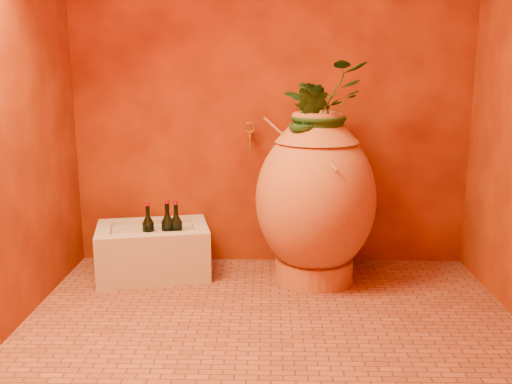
{
  "coord_description": "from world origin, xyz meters",
  "views": [
    {
      "loc": [
        -0.01,
        -2.6,
        1.26
      ],
      "look_at": [
        -0.08,
        0.35,
        0.61
      ],
      "focal_mm": 40.0,
      "sensor_mm": 36.0,
      "label": 1
    }
  ],
  "objects_px": {
    "stone_basin": "(153,251)",
    "wine_bottle_c": "(149,233)",
    "wine_bottle_a": "(177,233)",
    "wall_tap": "(250,134)",
    "wine_bottle_b": "(168,233)",
    "amphora": "(316,199)"
  },
  "relations": [
    {
      "from": "wine_bottle_b",
      "to": "wall_tap",
      "type": "height_order",
      "value": "wall_tap"
    },
    {
      "from": "wine_bottle_c",
      "to": "wine_bottle_a",
      "type": "bearing_deg",
      "value": 2.74
    },
    {
      "from": "wine_bottle_a",
      "to": "wine_bottle_c",
      "type": "height_order",
      "value": "wine_bottle_a"
    },
    {
      "from": "amphora",
      "to": "wine_bottle_b",
      "type": "relative_size",
      "value": 3.17
    },
    {
      "from": "wine_bottle_b",
      "to": "wine_bottle_c",
      "type": "height_order",
      "value": "wine_bottle_b"
    },
    {
      "from": "wine_bottle_a",
      "to": "wall_tap",
      "type": "distance_m",
      "value": 0.75
    },
    {
      "from": "amphora",
      "to": "wall_tap",
      "type": "distance_m",
      "value": 0.59
    },
    {
      "from": "amphora",
      "to": "wine_bottle_c",
      "type": "relative_size",
      "value": 3.34
    },
    {
      "from": "amphora",
      "to": "stone_basin",
      "type": "bearing_deg",
      "value": 175.99
    },
    {
      "from": "wine_bottle_b",
      "to": "wine_bottle_c",
      "type": "xyz_separation_m",
      "value": [
        -0.12,
        0.0,
        -0.01
      ]
    },
    {
      "from": "wine_bottle_c",
      "to": "wall_tap",
      "type": "distance_m",
      "value": 0.87
    },
    {
      "from": "amphora",
      "to": "wine_bottle_b",
      "type": "distance_m",
      "value": 0.9
    },
    {
      "from": "stone_basin",
      "to": "wall_tap",
      "type": "distance_m",
      "value": 0.94
    },
    {
      "from": "wine_bottle_b",
      "to": "stone_basin",
      "type": "bearing_deg",
      "value": 151.75
    },
    {
      "from": "stone_basin",
      "to": "amphora",
      "type": "bearing_deg",
      "value": -4.01
    },
    {
      "from": "stone_basin",
      "to": "wine_bottle_c",
      "type": "relative_size",
      "value": 2.47
    },
    {
      "from": "stone_basin",
      "to": "wine_bottle_c",
      "type": "distance_m",
      "value": 0.14
    },
    {
      "from": "wine_bottle_a",
      "to": "wine_bottle_b",
      "type": "bearing_deg",
      "value": -168.27
    },
    {
      "from": "stone_basin",
      "to": "wine_bottle_c",
      "type": "height_order",
      "value": "wine_bottle_c"
    },
    {
      "from": "wine_bottle_c",
      "to": "wine_bottle_b",
      "type": "bearing_deg",
      "value": -1.22
    },
    {
      "from": "amphora",
      "to": "stone_basin",
      "type": "xyz_separation_m",
      "value": [
        -0.98,
        0.07,
        -0.35
      ]
    },
    {
      "from": "wine_bottle_a",
      "to": "stone_basin",
      "type": "bearing_deg",
      "value": 163.57
    }
  ]
}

